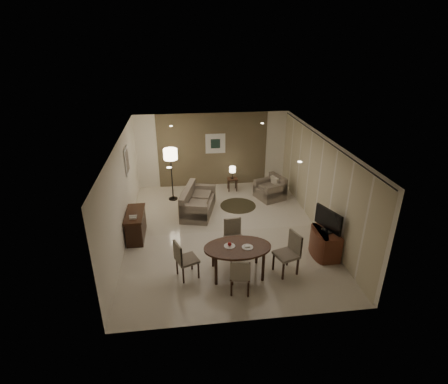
{
  "coord_description": "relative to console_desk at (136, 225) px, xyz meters",
  "views": [
    {
      "loc": [
        -1.12,
        -8.67,
        5.2
      ],
      "look_at": [
        0.0,
        0.2,
        1.15
      ],
      "focal_mm": 28.0,
      "sensor_mm": 36.0,
      "label": 1
    }
  ],
  "objects": [
    {
      "name": "plate_a",
      "position": [
        2.35,
        -1.92,
        0.37
      ],
      "size": [
        0.26,
        0.26,
        0.02
      ],
      "primitive_type": "cylinder",
      "color": "white",
      "rests_on": "dining_table"
    },
    {
      "name": "chair_near",
      "position": [
        2.49,
        -2.6,
        0.08
      ],
      "size": [
        0.52,
        0.52,
        0.91
      ],
      "primitive_type": null,
      "rotation": [
        0.0,
        0.0,
        2.93
      ],
      "color": "gray",
      "rests_on": "floor"
    },
    {
      "name": "side_table",
      "position": [
        3.13,
        2.86,
        -0.15
      ],
      "size": [
        0.36,
        0.36,
        0.45
      ],
      "primitive_type": null,
      "color": "black",
      "rests_on": "floor"
    },
    {
      "name": "floor_lamp",
      "position": [
        0.99,
        2.35,
        0.53
      ],
      "size": [
        0.46,
        0.46,
        1.8
      ],
      "primitive_type": null,
      "color": "#FFE5B7",
      "rests_on": "floor"
    },
    {
      "name": "chair_left",
      "position": [
        1.36,
        -1.93,
        0.1
      ],
      "size": [
        0.6,
        0.6,
        0.95
      ],
      "primitive_type": null,
      "rotation": [
        0.0,
        0.0,
        1.95
      ],
      "color": "gray",
      "rests_on": "floor"
    },
    {
      "name": "downlight_nl",
      "position": [
        1.09,
        -1.8,
        2.31
      ],
      "size": [
        0.1,
        0.1,
        0.01
      ],
      "primitive_type": "cylinder",
      "color": "white",
      "rests_on": "ceiling"
    },
    {
      "name": "downlight_fl",
      "position": [
        1.09,
        1.8,
        2.31
      ],
      "size": [
        0.1,
        0.1,
        0.01
      ],
      "primitive_type": "cylinder",
      "color": "white",
      "rests_on": "ceiling"
    },
    {
      "name": "napkin",
      "position": [
        2.75,
        -2.02,
        0.39
      ],
      "size": [
        0.12,
        0.08,
        0.03
      ],
      "primitive_type": "cube",
      "color": "white",
      "rests_on": "plate_b"
    },
    {
      "name": "armchair",
      "position": [
        4.32,
        2.02,
        0.01
      ],
      "size": [
        1.08,
        1.11,
        0.78
      ],
      "primitive_type": null,
      "rotation": [
        0.0,
        0.0,
        -1.2
      ],
      "color": "gray",
      "rests_on": "floor"
    },
    {
      "name": "round_rug",
      "position": [
        3.13,
        1.56,
        -0.37
      ],
      "size": [
        1.18,
        1.18,
        0.01
      ],
      "primitive_type": "cylinder",
      "color": "#403924",
      "rests_on": "floor"
    },
    {
      "name": "telephone",
      "position": [
        0.0,
        -0.3,
        0.43
      ],
      "size": [
        0.2,
        0.14,
        0.09
      ],
      "primitive_type": null,
      "color": "white",
      "rests_on": "console_desk"
    },
    {
      "name": "art_left_canvas",
      "position": [
        -0.21,
        1.2,
        1.48
      ],
      "size": [
        0.01,
        0.46,
        0.64
      ],
      "primitive_type": "cube",
      "color": "gray",
      "rests_on": "wall_left"
    },
    {
      "name": "plate_b",
      "position": [
        2.75,
        -2.02,
        0.37
      ],
      "size": [
        0.26,
        0.26,
        0.02
      ],
      "primitive_type": "cylinder",
      "color": "white",
      "rests_on": "dining_table"
    },
    {
      "name": "sofa",
      "position": [
        1.8,
        1.27,
        0.03
      ],
      "size": [
        1.87,
        1.25,
        0.81
      ],
      "primitive_type": null,
      "rotation": [
        0.0,
        0.0,
        1.32
      ],
      "color": "gray",
      "rests_on": "floor"
    },
    {
      "name": "curtain_wall",
      "position": [
        5.17,
        0.0,
        0.95
      ],
      "size": [
        0.08,
        6.7,
        2.58
      ],
      "primitive_type": null,
      "color": "beige",
      "rests_on": "wall_right"
    },
    {
      "name": "fruit_apple",
      "position": [
        2.35,
        -1.92,
        0.42
      ],
      "size": [
        0.09,
        0.09,
        0.09
      ],
      "primitive_type": "sphere",
      "color": "#A61313",
      "rests_on": "plate_a"
    },
    {
      "name": "taupe_accent",
      "position": [
        2.49,
        3.48,
        0.98
      ],
      "size": [
        3.96,
        0.03,
        2.7
      ],
      "primitive_type": "cube",
      "color": "brown",
      "rests_on": "wall_back"
    },
    {
      "name": "art_back_frame",
      "position": [
        2.59,
        3.46,
        1.23
      ],
      "size": [
        0.72,
        0.03,
        0.72
      ],
      "primitive_type": "cube",
      "color": "silver",
      "rests_on": "wall_back"
    },
    {
      "name": "art_left_frame",
      "position": [
        -0.23,
        1.2,
        1.48
      ],
      "size": [
        0.03,
        0.6,
        0.8
      ],
      "primitive_type": "cube",
      "color": "silver",
      "rests_on": "wall_left"
    },
    {
      "name": "console_desk",
      "position": [
        0.0,
        0.0,
        0.0
      ],
      "size": [
        0.48,
        1.2,
        0.75
      ],
      "primitive_type": null,
      "color": "#462916",
      "rests_on": "floor"
    },
    {
      "name": "dining_table",
      "position": [
        2.53,
        -1.97,
        -0.01
      ],
      "size": [
        1.57,
        0.98,
        0.73
      ],
      "primitive_type": null,
      "color": "#462916",
      "rests_on": "floor"
    },
    {
      "name": "curtain_rod",
      "position": [
        5.17,
        0.0,
        2.27
      ],
      "size": [
        0.03,
        6.8,
        0.03
      ],
      "primitive_type": "cylinder",
      "rotation": [
        1.57,
        0.0,
        0.0
      ],
      "color": "black",
      "rests_on": "wall_right"
    },
    {
      "name": "flat_tv",
      "position": [
        4.87,
        -1.5,
        0.65
      ],
      "size": [
        0.36,
        0.85,
        0.6
      ],
      "primitive_type": null,
      "rotation": [
        0.0,
        0.0,
        0.35
      ],
      "color": "black",
      "rests_on": "tv_cabinet"
    },
    {
      "name": "tv_cabinet",
      "position": [
        4.89,
        -1.5,
        -0.03
      ],
      "size": [
        0.48,
        0.9,
        0.7
      ],
      "primitive_type": null,
      "color": "brown",
      "rests_on": "floor"
    },
    {
      "name": "chair_far",
      "position": [
        2.57,
        -1.22,
        0.1
      ],
      "size": [
        0.5,
        0.5,
        0.95
      ],
      "primitive_type": null,
      "rotation": [
        0.0,
        0.0,
        0.09
      ],
      "color": "gray",
      "rests_on": "floor"
    },
    {
      "name": "downlight_nr",
      "position": [
        3.89,
        -1.8,
        2.31
      ],
      "size": [
        0.1,
        0.1,
        0.01
      ],
      "primitive_type": "cylinder",
      "color": "white",
      "rests_on": "ceiling"
    },
    {
      "name": "art_back_canvas",
      "position": [
        2.59,
        3.44,
        1.23
      ],
      "size": [
        0.34,
        0.01,
        0.34
      ],
      "primitive_type": "cube",
      "color": "#192E25",
      "rests_on": "wall_back"
    },
    {
      "name": "room_shell",
      "position": [
        2.49,
        0.4,
        0.98
      ],
      "size": [
        5.5,
        7.0,
        2.7
      ],
      "color": "beige",
      "rests_on": "ground"
    },
    {
      "name": "chair_right",
      "position": [
        3.67,
        -2.08,
        0.13
      ],
      "size": [
        0.62,
        0.62,
        1.01
      ],
      "primitive_type": null,
      "rotation": [
        0.0,
        0.0,
        -1.25
      ],
      "color": "gray",
      "rests_on": "floor"
    },
    {
      "name": "table_lamp",
      "position": [
        3.13,
        2.86,
        0.33
      ],
      "size": [
        0.22,
        0.22,
        0.5
      ],
      "primitive_type": null,
      "color": "#FFEAC1",
      "rests_on": "side_table"
    },
    {
      "name": "downlight_fr",
      "position": [
        3.89,
        1.8,
        2.31
      ],
      "size": [
        0.1,
        0.1,
        0.01
      ],
      "primitive_type": "cylinder",
      "color": "white",
      "rests_on": "ceiling"
    }
  ]
}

